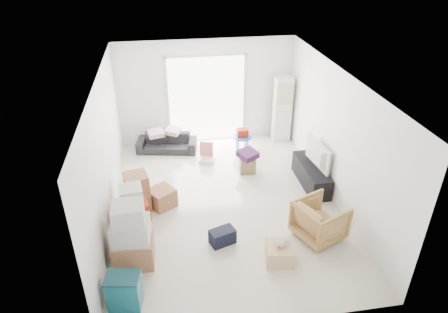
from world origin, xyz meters
The scene contains 21 objects.
room_shell centered at (0.00, 0.00, 1.35)m, with size 4.98×6.48×3.18m.
sliding_door centered at (0.00, 2.98, 1.24)m, with size 2.10×0.04×2.33m.
ac_tower centered at (1.95, 2.65, 0.88)m, with size 0.45×0.30×1.75m, color silver.
tv_console centered at (2.00, 0.41, 0.24)m, with size 0.43×1.43×0.48m, color black.
television centered at (2.00, 0.41, 0.54)m, with size 0.98×0.57×0.13m, color black.
sofa centered at (-1.11, 2.50, 0.29)m, with size 1.51×0.44×0.59m, color #232328.
pillow_left centered at (-1.36, 2.48, 0.65)m, with size 0.41×0.32×0.13m, color #ECACBB.
pillow_right centered at (-0.93, 2.54, 0.65)m, with size 0.34×0.27×0.12m, color #ECACBB.
armchair centered at (1.53, -1.30, 0.41)m, with size 0.79×0.74×0.81m, color tan.
storage_bins centered at (-1.90, -2.33, 0.29)m, with size 0.55×0.43×0.58m.
box_stack_a centered at (-1.80, -1.44, 0.54)m, with size 0.68×0.57×1.21m.
box_stack_b centered at (-1.80, -0.70, 0.45)m, with size 0.63×0.59×1.05m.
box_stack_c centered at (-1.77, 0.13, 0.38)m, with size 0.55×0.54×0.78m.
loose_box centered at (-1.29, 0.13, 0.20)m, with size 0.47×0.47×0.39m, color brown.
duffel_bag centered at (-0.25, -1.19, 0.14)m, with size 0.45×0.27×0.29m, color black.
ottoman centered at (0.72, 1.17, 0.18)m, with size 0.36×0.36×0.36m, color olive.
blanket centered at (0.72, 1.17, 0.43)m, with size 0.39×0.39×0.14m, color #3D1C46.
kids_table centered at (0.80, 2.19, 0.43)m, with size 0.48×0.48×0.61m.
toy_walker centered at (-0.16, 1.82, 0.13)m, with size 0.44×0.41×0.48m.
wood_crate centered at (0.65, -1.78, 0.15)m, with size 0.46×0.46×0.31m, color #CFB877.
plush_bunny centered at (0.68, -1.77, 0.37)m, with size 0.29×0.17×0.15m.
Camera 1 is at (-1.10, -6.68, 4.94)m, focal length 32.00 mm.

